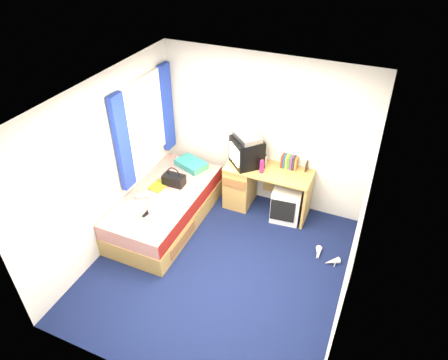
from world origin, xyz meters
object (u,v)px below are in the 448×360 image
at_px(vcr, 248,137).
at_px(water_bottle, 143,195).
at_px(pink_water_bottle, 262,167).
at_px(picture_frame, 306,166).
at_px(handbag, 174,179).
at_px(white_heels, 325,257).
at_px(remote_control, 146,214).
at_px(desk, 251,184).
at_px(towel, 161,205).
at_px(crt_tv, 247,152).
at_px(colour_swatch_fan, 146,218).
at_px(pillow, 191,164).
at_px(storage_cube, 287,204).
at_px(aerosol_can, 265,160).
at_px(magazine, 158,186).
at_px(bed, 166,208).

height_order(vcr, water_bottle, vcr).
bearing_deg(pink_water_bottle, picture_frame, 28.29).
relative_size(handbag, white_heels, 0.87).
bearing_deg(picture_frame, remote_control, -139.95).
height_order(desk, towel, desk).
distance_m(crt_tv, handbag, 1.17).
distance_m(towel, remote_control, 0.24).
height_order(towel, colour_swatch_fan, towel).
bearing_deg(water_bottle, white_heels, 8.08).
relative_size(pillow, crt_tv, 0.82).
xyz_separation_m(pillow, storage_cube, (1.59, 0.04, -0.33)).
bearing_deg(handbag, pillow, 87.49).
relative_size(aerosol_can, magazine, 0.58).
bearing_deg(crt_tv, aerosol_can, 63.35).
height_order(crt_tv, picture_frame, crt_tv).
bearing_deg(water_bottle, crt_tv, 43.70).
distance_m(magazine, colour_swatch_fan, 0.73).
xyz_separation_m(bed, towel, (0.13, -0.30, 0.32)).
bearing_deg(desk, handbag, -146.86).
xyz_separation_m(pillow, pink_water_bottle, (1.17, 0.01, 0.26)).
height_order(aerosol_can, white_heels, aerosol_can).
bearing_deg(pink_water_bottle, desk, 147.60).
bearing_deg(white_heels, water_bottle, -171.92).
height_order(desk, aerosol_can, aerosol_can).
xyz_separation_m(magazine, colour_swatch_fan, (0.22, -0.70, -0.00)).
xyz_separation_m(storage_cube, aerosol_can, (-0.44, 0.18, 0.56)).
xyz_separation_m(picture_frame, remote_control, (-1.79, -1.61, -0.27)).
distance_m(vcr, aerosol_can, 0.48).
bearing_deg(storage_cube, white_heels, -46.63).
height_order(handbag, remote_control, handbag).
height_order(pillow, magazine, pillow).
relative_size(crt_tv, handbag, 1.82).
height_order(colour_swatch_fan, remote_control, remote_control).
height_order(crt_tv, remote_control, crt_tv).
xyz_separation_m(bed, handbag, (0.02, 0.26, 0.36)).
height_order(picture_frame, handbag, picture_frame).
distance_m(bed, desk, 1.38).
distance_m(aerosol_can, towel, 1.70).
distance_m(crt_tv, pink_water_bottle, 0.33).
relative_size(vcr, water_bottle, 2.07).
bearing_deg(bed, storage_cube, 26.53).
height_order(crt_tv, water_bottle, crt_tv).
distance_m(towel, magazine, 0.52).
distance_m(pillow, magazine, 0.70).
xyz_separation_m(towel, water_bottle, (-0.36, 0.10, -0.02)).
bearing_deg(handbag, bed, -95.83).
distance_m(storage_cube, magazine, 1.96).
relative_size(pink_water_bottle, handbag, 0.60).
bearing_deg(pillow, magazine, -107.78).
bearing_deg(magazine, pink_water_bottle, 25.81).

